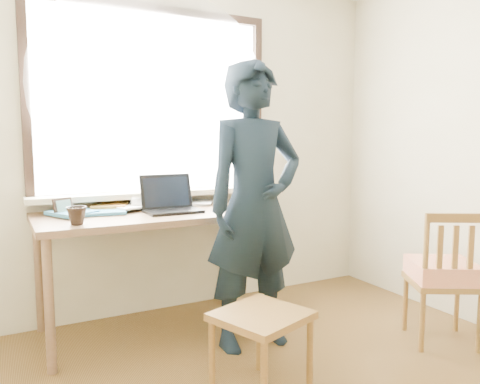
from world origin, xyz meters
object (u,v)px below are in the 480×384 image
mug_dark (77,216)px  work_chair (261,325)px  desk (154,224)px  laptop (170,203)px  mug_white (139,203)px  person (255,206)px  side_chair (443,273)px

mug_dark → work_chair: bearing=-46.7°
desk → laptop: bearing=-14.0°
mug_dark → desk: bearing=25.0°
mug_white → mug_dark: (-0.48, -0.40, 0.01)m
mug_white → mug_dark: 0.63m
mug_white → work_chair: bearing=-76.7°
work_chair → person: bearing=63.8°
work_chair → desk: bearing=102.0°
laptop → work_chair: bearing=-83.5°
desk → laptop: 0.18m
mug_white → person: 0.88m
person → side_chair: bearing=-27.3°
mug_white → laptop: bearing=-45.7°
desk → side_chair: 1.95m
mug_white → work_chair: (0.29, -1.22, -0.51)m
work_chair → person: person is taller
mug_white → person: (0.56, -0.67, 0.03)m
desk → laptop: size_ratio=4.22×
laptop → person: size_ratio=0.20×
person → laptop: bearing=127.5°
side_chair → person: (-1.10, 0.56, 0.45)m
desk → side_chair: (1.60, -1.08, -0.28)m
person → mug_white: bearing=129.2°
laptop → person: person is taller
laptop → side_chair: laptop is taller
side_chair → mug_white: bearing=143.5°
side_chair → mug_dark: bearing=158.9°
laptop → mug_dark: 0.69m
desk → mug_white: bearing=112.7°
mug_white → work_chair: mug_white is taller
person → work_chair: bearing=-116.7°
work_chair → side_chair: bearing=-0.3°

